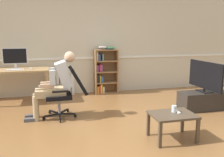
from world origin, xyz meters
TOP-DOWN VIEW (x-y plane):
  - ground_plane at (0.00, 0.00)m, footprint 18.00×18.00m
  - back_wall at (0.00, 2.65)m, footprint 12.00×0.13m
  - computer_desk at (-1.72, 2.15)m, footprint 1.36×0.67m
  - imac_monitor at (-1.76, 2.23)m, footprint 0.54×0.14m
  - keyboard at (-1.75, 2.01)m, footprint 0.38×0.12m
  - computer_mouse at (-1.42, 2.03)m, footprint 0.06×0.10m
  - bookshelf at (0.34, 2.44)m, footprint 0.59×0.29m
  - radiator at (-0.79, 2.54)m, footprint 0.73×0.08m
  - office_chair at (-0.70, 0.88)m, footprint 0.84×0.61m
  - person_seated at (-0.91, 0.88)m, footprint 0.96×0.40m
  - tv_stand at (2.06, 0.65)m, footprint 1.01×0.42m
  - tv_screen at (2.06, 0.65)m, footprint 0.22×0.98m
  - coffee_table at (0.73, -0.52)m, footprint 0.65×0.49m
  - drinking_glass at (0.79, -0.46)m, footprint 0.07×0.07m
  - spare_remote at (0.84, -0.48)m, footprint 0.04×0.15m

SIDE VIEW (x-z plane):
  - ground_plane at x=0.00m, z-range 0.00..0.00m
  - tv_stand at x=2.06m, z-range 0.00..0.37m
  - radiator at x=-0.79m, z-range 0.00..0.53m
  - coffee_table at x=0.73m, z-range 0.14..0.54m
  - spare_remote at x=0.84m, z-range 0.40..0.42m
  - drinking_glass at x=0.79m, z-range 0.40..0.50m
  - office_chair at x=-0.70m, z-range 0.04..0.99m
  - bookshelf at x=0.34m, z-range -0.04..1.18m
  - person_seated at x=-0.91m, z-range 0.04..1.27m
  - computer_desk at x=-1.72m, z-range 0.28..1.03m
  - tv_screen at x=2.06m, z-range 0.39..1.01m
  - keyboard at x=-1.75m, z-range 0.76..0.78m
  - computer_mouse at x=-1.42m, z-range 0.76..0.79m
  - imac_monitor at x=-1.76m, z-range 0.79..1.27m
  - back_wall at x=0.00m, z-range 0.00..2.70m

